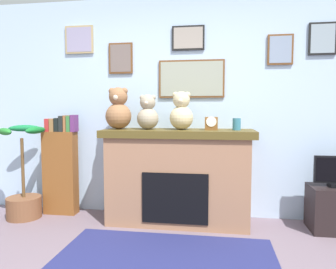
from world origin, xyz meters
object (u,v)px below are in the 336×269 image
object	(u,v)px
bookshelf	(61,167)
potted_plant	(24,193)
fireplace	(178,176)
teddy_bear_cream	(148,114)
candle_jar	(237,124)
teddy_bear_tan	(118,110)
teddy_bear_grey	(181,113)
mantel_clock	(211,123)

from	to	relation	value
bookshelf	potted_plant	xyz separation A→B (m)	(-0.36, -0.22, -0.27)
fireplace	teddy_bear_cream	bearing A→B (deg)	-176.95
potted_plant	candle_jar	bearing A→B (deg)	2.81
candle_jar	teddy_bear_tan	size ratio (longest dim) A/B	0.27
potted_plant	teddy_bear_grey	world-z (taller)	teddy_bear_grey
bookshelf	teddy_bear_tan	distance (m)	1.04
bookshelf	candle_jar	xyz separation A→B (m)	(2.08, -0.10, 0.54)
candle_jar	bookshelf	bearing A→B (deg)	177.33
mantel_clock	teddy_bear_cream	xyz separation A→B (m)	(-0.71, 0.00, 0.10)
potted_plant	teddy_bear_grey	distance (m)	2.07
bookshelf	teddy_bear_cream	world-z (taller)	teddy_bear_cream
fireplace	teddy_bear_cream	world-z (taller)	teddy_bear_cream
teddy_bear_tan	teddy_bear_cream	world-z (taller)	teddy_bear_tan
potted_plant	teddy_bear_cream	size ratio (longest dim) A/B	2.78
mantel_clock	teddy_bear_cream	size ratio (longest dim) A/B	0.38
potted_plant	candle_jar	distance (m)	2.58
teddy_bear_tan	teddy_bear_grey	size ratio (longest dim) A/B	1.13
teddy_bear_cream	potted_plant	bearing A→B (deg)	-175.35
bookshelf	mantel_clock	bearing A→B (deg)	-3.13
teddy_bear_tan	bookshelf	bearing A→B (deg)	172.75
mantel_clock	teddy_bear_grey	world-z (taller)	teddy_bear_grey
fireplace	teddy_bear_grey	size ratio (longest dim) A/B	3.96
bookshelf	teddy_bear_cream	bearing A→B (deg)	-5.03
bookshelf	candle_jar	size ratio (longest dim) A/B	9.34
candle_jar	teddy_bear_cream	size ratio (longest dim) A/B	0.33
potted_plant	mantel_clock	xyz separation A→B (m)	(2.17, 0.12, 0.82)
potted_plant	teddy_bear_tan	bearing A→B (deg)	6.05
mantel_clock	teddy_bear_tan	xyz separation A→B (m)	(-1.05, 0.00, 0.14)
candle_jar	teddy_bear_tan	distance (m)	1.32
bookshelf	teddy_bear_grey	xyz separation A→B (m)	(1.49, -0.10, 0.67)
bookshelf	mantel_clock	xyz separation A→B (m)	(1.81, -0.10, 0.55)
potted_plant	teddy_bear_cream	distance (m)	1.74
candle_jar	teddy_bear_grey	world-z (taller)	teddy_bear_grey
potted_plant	teddy_bear_grey	size ratio (longest dim) A/B	2.58
teddy_bear_tan	candle_jar	bearing A→B (deg)	0.03
fireplace	teddy_bear_grey	world-z (taller)	teddy_bear_grey
bookshelf	mantel_clock	size ratio (longest dim) A/B	8.16
fireplace	bookshelf	xyz separation A→B (m)	(-1.45, 0.08, 0.04)
bookshelf	potted_plant	bearing A→B (deg)	-148.77
candle_jar	teddy_bear_grey	xyz separation A→B (m)	(-0.60, -0.00, 0.12)
fireplace	potted_plant	distance (m)	1.83
candle_jar	fireplace	bearing A→B (deg)	178.40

